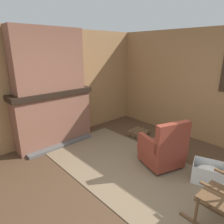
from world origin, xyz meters
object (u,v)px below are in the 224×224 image
Objects in this scene: armchair at (163,150)px; laundry_basket at (209,173)px; oil_lamp_vase at (25,89)px; firewood_stack at (138,132)px; storage_case at (76,84)px.

laundry_basket is (0.79, 0.18, -0.19)m from armchair.
oil_lamp_vase is at bearing -151.34° from laundry_basket.
laundry_basket reaches higher than firewood_stack.
firewood_stack is at bearing 64.37° from oil_lamp_vase.
firewood_stack is 1.99m from storage_case.
storage_case is (-2.36, -0.31, 0.97)m from armchair.
firewood_stack is 2.87m from oil_lamp_vase.
armchair is at bearing 33.20° from oil_lamp_vase.
armchair is 4.10× the size of storage_case.
armchair is at bearing -31.57° from firewood_stack.
armchair reaches higher than laundry_basket.
oil_lamp_vase is 1.30× the size of storage_case.
storage_case is (0.00, 1.23, -0.05)m from oil_lamp_vase.
oil_lamp_vase is (-1.11, -2.31, 1.30)m from firewood_stack.
armchair is 2.57m from storage_case.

